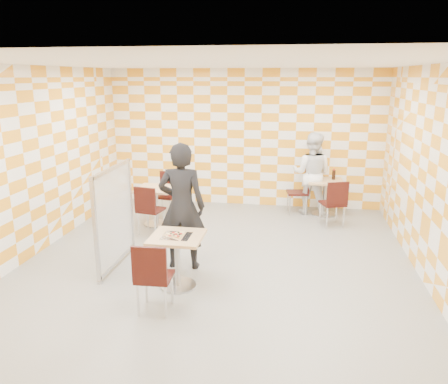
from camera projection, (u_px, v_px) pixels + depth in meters
name	position (u px, v px, depth m)	size (l,w,h in m)	color
room_shell	(221.00, 164.00, 6.80)	(7.00, 7.00, 7.00)	gray
main_table	(177.00, 252.00, 5.95)	(0.70, 0.70, 0.75)	tan
second_table	(325.00, 191.00, 9.09)	(0.70, 0.70, 0.75)	tan
empty_table	(156.00, 200.00, 8.48)	(0.70, 0.70, 0.75)	tan
chair_main_front	(152.00, 273.00, 5.23)	(0.44, 0.45, 0.92)	black
chair_second_front	(335.00, 200.00, 8.31)	(0.54, 0.55, 0.92)	black
chair_second_side	(302.00, 188.00, 9.19)	(0.49, 0.48, 0.92)	black
chair_empty_near	(148.00, 206.00, 7.91)	(0.49, 0.50, 0.92)	black
chair_empty_far	(167.00, 191.00, 9.01)	(0.49, 0.49, 0.92)	black
partition	(115.00, 216.00, 6.57)	(0.08, 1.38, 1.55)	white
man_dark	(182.00, 206.00, 6.48)	(0.70, 0.46, 1.92)	black
man_white	(312.00, 174.00, 9.12)	(0.84, 0.65, 1.72)	white
pizza_on_foil	(176.00, 235.00, 5.86)	(0.40, 0.40, 0.04)	silver
sport_bottle	(316.00, 174.00, 9.18)	(0.06, 0.06, 0.20)	white
soda_bottle	(334.00, 175.00, 9.05)	(0.07, 0.07, 0.23)	black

